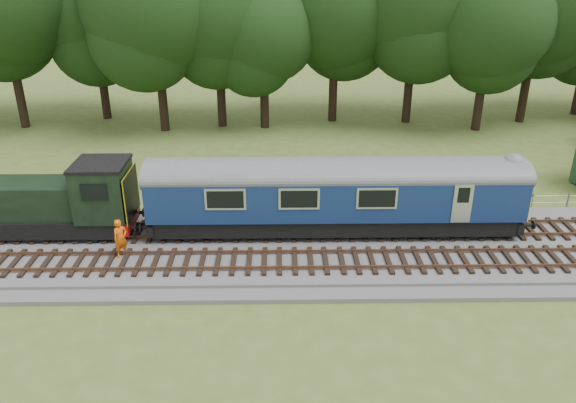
{
  "coord_description": "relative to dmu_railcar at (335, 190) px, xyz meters",
  "views": [
    {
      "loc": [
        0.03,
        -23.61,
        13.24
      ],
      "look_at": [
        0.42,
        1.4,
        2.0
      ],
      "focal_mm": 35.0,
      "sensor_mm": 36.0,
      "label": 1
    }
  ],
  "objects": [
    {
      "name": "track_north",
      "position": [
        -2.72,
        -0.0,
        -2.19
      ],
      "size": [
        67.2,
        2.4,
        0.21
      ],
      "color": "black",
      "rests_on": "ballast"
    },
    {
      "name": "fence",
      "position": [
        -2.72,
        3.1,
        -2.61
      ],
      "size": [
        64.0,
        0.12,
        1.0
      ],
      "primitive_type": null,
      "color": "#6B6054",
      "rests_on": "ground"
    },
    {
      "name": "track_south",
      "position": [
        -2.72,
        -3.0,
        -2.19
      ],
      "size": [
        67.2,
        2.4,
        0.21
      ],
      "color": "black",
      "rests_on": "ballast"
    },
    {
      "name": "worker",
      "position": [
        -9.95,
        -2.35,
        -1.33
      ],
      "size": [
        0.79,
        0.78,
        1.85
      ],
      "primitive_type": "imported",
      "rotation": [
        0.0,
        0.0,
        0.76
      ],
      "color": "#E65B0C",
      "rests_on": "ballast"
    },
    {
      "name": "shunter_loco",
      "position": [
        -13.93,
        0.0,
        -0.63
      ],
      "size": [
        8.91,
        2.6,
        3.38
      ],
      "color": "black",
      "rests_on": "ground"
    },
    {
      "name": "ballast",
      "position": [
        -2.72,
        -1.4,
        -2.43
      ],
      "size": [
        70.0,
        7.0,
        0.35
      ],
      "primitive_type": "cube",
      "color": "#4C4C4F",
      "rests_on": "ground"
    },
    {
      "name": "dmu_railcar",
      "position": [
        0.0,
        0.0,
        0.0
      ],
      "size": [
        18.05,
        2.86,
        3.88
      ],
      "color": "black",
      "rests_on": "ground"
    },
    {
      "name": "ground",
      "position": [
        -2.72,
        -1.4,
        -2.61
      ],
      "size": [
        120.0,
        120.0,
        0.0
      ],
      "primitive_type": "plane",
      "color": "#4C5D22",
      "rests_on": "ground"
    },
    {
      "name": "tree_line",
      "position": [
        -2.72,
        20.6,
        -2.61
      ],
      "size": [
        70.0,
        8.0,
        18.0
      ],
      "primitive_type": null,
      "color": "black",
      "rests_on": "ground"
    }
  ]
}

